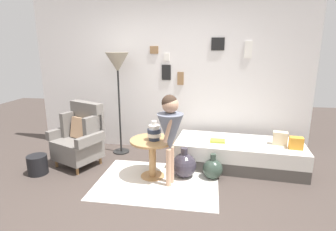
% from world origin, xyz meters
% --- Properties ---
extents(ground_plane, '(12.00, 12.00, 0.00)m').
position_xyz_m(ground_plane, '(0.00, 0.00, 0.00)').
color(ground_plane, '#423833').
extents(gallery_wall, '(4.80, 0.12, 2.60)m').
position_xyz_m(gallery_wall, '(0.00, 1.95, 1.30)').
color(gallery_wall, silver).
rests_on(gallery_wall, ground).
extents(rug, '(1.64, 1.22, 0.01)m').
position_xyz_m(rug, '(0.07, 0.56, 0.01)').
color(rug, silver).
rests_on(rug, ground).
extents(armchair, '(0.89, 0.79, 0.97)m').
position_xyz_m(armchair, '(-1.23, 0.97, 0.44)').
color(armchair, olive).
rests_on(armchair, ground).
extents(daybed, '(1.96, 0.95, 0.40)m').
position_xyz_m(daybed, '(1.20, 1.28, 0.20)').
color(daybed, '#4C4742').
rests_on(daybed, ground).
extents(pillow_head, '(0.19, 0.14, 0.17)m').
position_xyz_m(pillow_head, '(1.96, 1.09, 0.49)').
color(pillow_head, orange).
rests_on(pillow_head, daybed).
extents(pillow_mid, '(0.23, 0.16, 0.20)m').
position_xyz_m(pillow_mid, '(1.77, 1.24, 0.50)').
color(pillow_mid, beige).
rests_on(pillow_mid, daybed).
extents(side_table, '(0.61, 0.61, 0.56)m').
position_xyz_m(side_table, '(-0.03, 0.71, 0.41)').
color(side_table, tan).
rests_on(side_table, ground).
extents(vase_striped, '(0.19, 0.19, 0.27)m').
position_xyz_m(vase_striped, '(0.00, 0.69, 0.67)').
color(vase_striped, '#2D384C').
rests_on(vase_striped, side_table).
extents(floor_lamp, '(0.38, 0.38, 1.72)m').
position_xyz_m(floor_lamp, '(-0.78, 1.54, 1.49)').
color(floor_lamp, black).
rests_on(floor_lamp, ground).
extents(person_child, '(0.34, 0.34, 1.23)m').
position_xyz_m(person_child, '(0.25, 0.52, 0.79)').
color(person_child, tan).
rests_on(person_child, ground).
extents(book_on_daybed, '(0.22, 0.17, 0.03)m').
position_xyz_m(book_on_daybed, '(0.87, 1.22, 0.42)').
color(book_on_daybed, '#A0AA37').
rests_on(book_on_daybed, daybed).
extents(demijohn_near, '(0.35, 0.35, 0.43)m').
position_xyz_m(demijohn_near, '(0.41, 0.78, 0.18)').
color(demijohn_near, '#332D38').
rests_on(demijohn_near, ground).
extents(demijohn_far, '(0.28, 0.28, 0.37)m').
position_xyz_m(demijohn_far, '(0.81, 0.80, 0.15)').
color(demijohn_far, '#2D3D33').
rests_on(demijohn_far, ground).
extents(magazine_basket, '(0.28, 0.28, 0.28)m').
position_xyz_m(magazine_basket, '(-1.71, 0.54, 0.14)').
color(magazine_basket, black).
rests_on(magazine_basket, ground).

